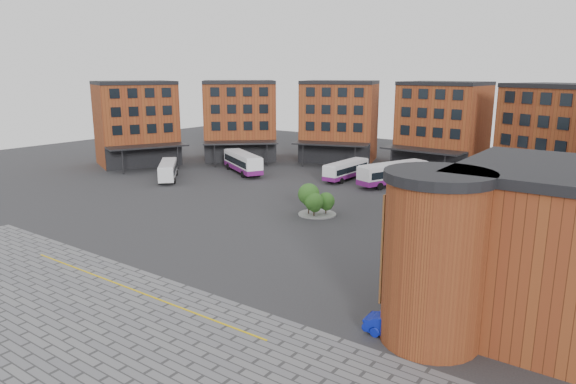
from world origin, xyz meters
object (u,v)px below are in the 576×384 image
Objects in this scene: bus_c at (346,170)px; bus_f at (556,209)px; bus_a at (168,169)px; bus_d at (393,173)px; bus_e at (487,185)px; tree_island at (315,200)px; blue_car at (398,328)px; bus_b at (243,162)px.

bus_f is at bearing -14.41° from bus_c.
bus_c reaches higher than bus_a.
bus_e is at bearing 18.65° from bus_d.
tree_island reaches higher than bus_d.
bus_f is (22.67, -8.88, 0.13)m from bus_d.
bus_a is 52.86m from bus_f.
bus_c is 2.34× the size of blue_car.
bus_e is 12.47m from bus_f.
bus_c is 21.00m from bus_e.
bus_d is (0.48, 20.17, -0.04)m from tree_island.
bus_e is 40.53m from blue_car.
blue_car is (42.88, -35.05, -1.09)m from bus_b.
bus_e is (13.38, -0.56, 0.09)m from bus_d.
bus_b is at bearing -160.53° from bus_c.
bus_a is 54.34m from blue_car.
bus_e reaches higher than bus_a.
bus_e is at bearing -24.55° from bus_a.
bus_a is at bearing -129.96° from bus_d.
bus_b is at bearing 46.74° from blue_car.
bus_d is at bearing -175.12° from bus_f.
bus_f is 2.94× the size of blue_car.
bus_c is 0.84× the size of bus_d.
bus_f reaches higher than bus_b.
bus_b reaches higher than bus_c.
bus_e is at bearing -52.25° from bus_b.
bus_e is (13.86, 19.61, 0.05)m from tree_island.
bus_b is 55.39m from blue_car.
bus_d is at bearing -149.55° from bus_e.
bus_b is 0.92× the size of bus_f.
tree_island is 21.11m from bus_c.
bus_d is (23.90, 5.63, 0.00)m from bus_b.
bus_a is 12.24m from bus_b.
bus_b is 17.14m from bus_c.
bus_a is at bearing -142.41° from bus_c.
bus_f is at bearing -0.35° from bus_d.
bus_c is (-7.13, 19.86, -0.32)m from tree_island.
tree_island is 20.18m from bus_d.
bus_c is at bearing -41.92° from bus_b.
bus_e is 2.78× the size of blue_car.
bus_d reaches higher than blue_car.
bus_e is (20.99, -0.25, 0.36)m from bus_c.
bus_b is at bearing -139.42° from bus_e.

